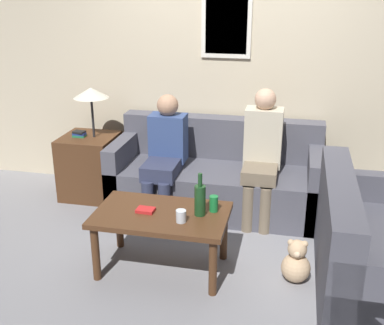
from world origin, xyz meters
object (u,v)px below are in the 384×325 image
at_px(couch_side, 373,255).
at_px(coffee_table, 162,221).
at_px(person_left, 165,151).
at_px(wine_bottle, 200,199).
at_px(drinking_glass, 181,216).
at_px(person_right, 262,152).
at_px(teddy_bear, 296,263).
at_px(couch_main, 217,178).

height_order(couch_side, coffee_table, couch_side).
height_order(coffee_table, person_left, person_left).
height_order(wine_bottle, drinking_glass, wine_bottle).
xyz_separation_m(person_right, teddy_bear, (0.36, -1.01, -0.50)).
relative_size(wine_bottle, drinking_glass, 3.64).
bearing_deg(couch_main, person_left, -155.56).
relative_size(couch_side, person_left, 1.32).
relative_size(couch_main, teddy_bear, 5.83).
distance_m(person_left, teddy_bear, 1.63).
relative_size(couch_side, coffee_table, 1.49).
distance_m(drinking_glass, teddy_bear, 0.93).
bearing_deg(drinking_glass, teddy_bear, 10.98).
bearing_deg(coffee_table, teddy_bear, 2.90).
relative_size(couch_main, coffee_table, 1.99).
xyz_separation_m(couch_side, person_right, (-0.88, 1.03, 0.35)).
height_order(couch_side, person_right, person_right).
height_order(drinking_glass, teddy_bear, drinking_glass).
relative_size(wine_bottle, person_left, 0.29).
bearing_deg(teddy_bear, wine_bottle, -178.26).
xyz_separation_m(couch_side, drinking_glass, (-1.35, -0.14, 0.23)).
bearing_deg(coffee_table, couch_side, 1.13).
distance_m(wine_bottle, teddy_bear, 0.86).
distance_m(couch_main, couch_side, 1.75).
xyz_separation_m(person_left, teddy_bear, (1.25, -0.93, -0.46)).
bearing_deg(teddy_bear, couch_side, -2.30).
height_order(couch_main, drinking_glass, couch_main).
bearing_deg(person_left, drinking_glass, -68.97).
relative_size(person_left, person_right, 0.93).
relative_size(couch_main, person_left, 1.77).
height_order(couch_side, wine_bottle, couch_side).
relative_size(drinking_glass, teddy_bear, 0.27).
relative_size(couch_side, teddy_bear, 4.36).
relative_size(wine_bottle, teddy_bear, 0.96).
bearing_deg(couch_main, wine_bottle, -86.52).
bearing_deg(coffee_table, drinking_glass, -31.65).
distance_m(wine_bottle, drinking_glass, 0.19).
bearing_deg(wine_bottle, person_left, 119.05).
distance_m(couch_side, person_left, 2.03).
relative_size(couch_main, drinking_glass, 22.01).
bearing_deg(couch_main, person_right, -16.61).
height_order(coffee_table, drinking_glass, drinking_glass).
distance_m(person_right, teddy_bear, 1.18).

